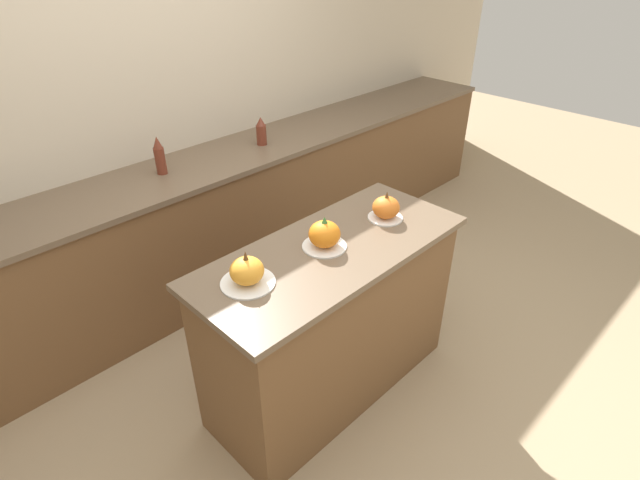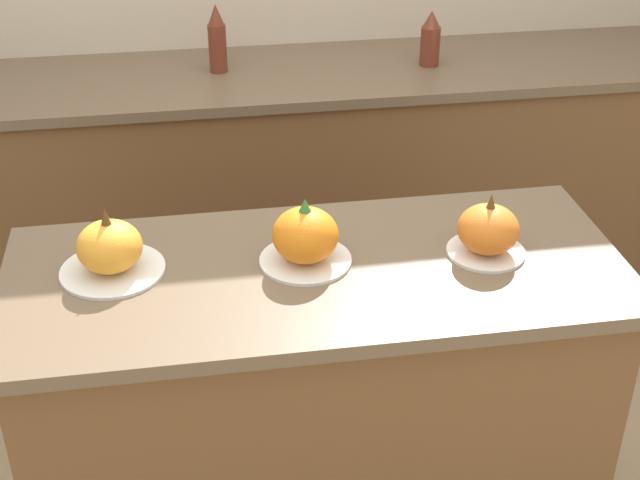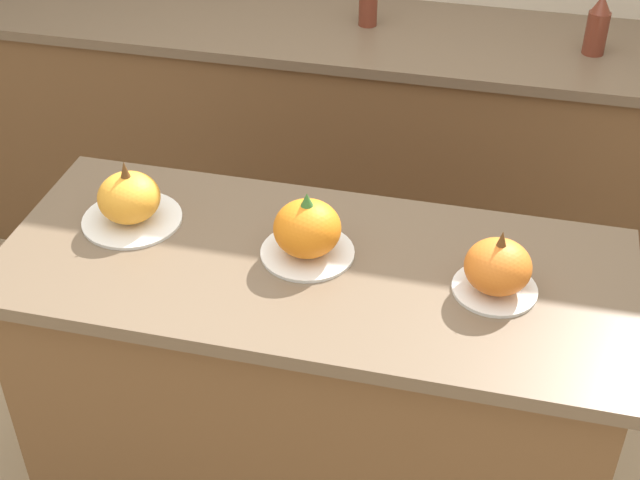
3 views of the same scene
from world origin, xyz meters
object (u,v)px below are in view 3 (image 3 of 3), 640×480
bottle_short (598,26)px  pumpkin_cake_left (129,201)px  pumpkin_cake_center (307,231)px  pumpkin_cake_right (497,270)px

bottle_short → pumpkin_cake_left: bearing=-131.4°
pumpkin_cake_left → pumpkin_cake_center: bearing=-3.7°
pumpkin_cake_left → pumpkin_cake_center: (0.44, -0.03, 0.01)m
pumpkin_cake_center → pumpkin_cake_right: pumpkin_cake_center is taller
pumpkin_cake_center → pumpkin_cake_right: bearing=-4.8°
pumpkin_cake_left → pumpkin_cake_right: pumpkin_cake_left is taller
pumpkin_cake_right → pumpkin_cake_center: bearing=175.2°
pumpkin_cake_left → pumpkin_cake_right: size_ratio=1.29×
bottle_short → pumpkin_cake_right: bearing=-99.4°
pumpkin_cake_right → bottle_short: (0.21, 1.27, 0.04)m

